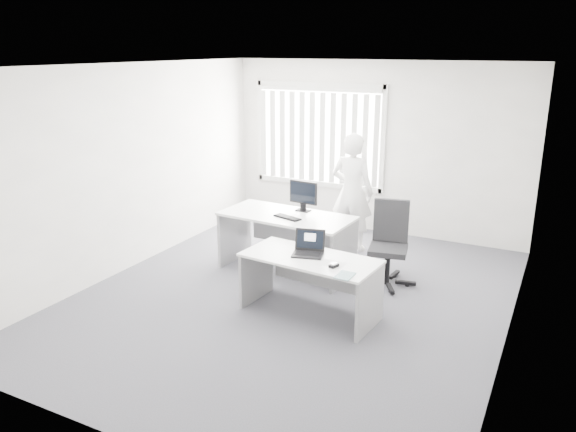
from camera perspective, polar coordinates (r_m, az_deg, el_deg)
The scene contains 18 objects.
ground at distance 7.09m, azimuth 0.53°, elevation -8.20°, with size 6.00×6.00×0.00m, color #56555D.
wall_back at distance 9.34m, azimuth 8.85°, elevation 6.80°, with size 5.00×0.02×2.80m, color beige.
wall_front at distance 4.28m, azimuth -17.76°, elevation -6.03°, with size 5.00×0.02×2.80m, color beige.
wall_left at distance 8.02m, azimuth -15.70°, elevation 4.72°, with size 0.02×6.00×2.80m, color beige.
wall_right at distance 5.98m, azimuth 22.55°, elevation -0.02°, with size 0.02×6.00×2.80m, color beige.
ceiling at distance 6.42m, azimuth 0.60°, elevation 15.06°, with size 5.00×6.00×0.02m, color white.
window at distance 9.63m, azimuth 3.12°, elevation 8.19°, with size 2.32×0.06×1.76m, color silver.
blinds at distance 9.58m, azimuth 2.97°, elevation 7.96°, with size 2.20×0.10×1.50m, color silver, non-canonical shape.
desk_near at distance 6.47m, azimuth 2.25°, elevation -5.82°, with size 1.61×0.86×0.71m.
desk_far at distance 7.66m, azimuth -0.15°, elevation -1.50°, with size 1.84×0.94×0.82m.
office_chair at distance 7.49m, azimuth 10.12°, elevation -4.23°, with size 0.73×0.73×1.10m.
person at distance 8.49m, azimuth 6.53°, elevation 2.42°, with size 0.66×0.43×1.80m, color white.
laptop at distance 6.39m, azimuth 2.02°, elevation -2.90°, with size 0.35×0.31×0.27m, color black, non-canonical shape.
paper_sheet at distance 6.22m, azimuth 4.56°, elevation -4.85°, with size 0.28×0.20×0.00m, color silver.
mouse at distance 6.12m, azimuth 4.68°, elevation -4.98°, with size 0.07×0.11×0.05m, color #ADADAF, non-canonical shape.
booklet at distance 5.91m, azimuth 5.79°, elevation -6.04°, with size 0.17×0.23×0.01m, color white.
keyboard at distance 7.44m, azimuth -0.05°, elevation -0.15°, with size 0.40×0.13×0.02m, color black.
monitor at distance 7.71m, azimuth 1.56°, elevation 2.03°, with size 0.42×0.13×0.42m, color black, non-canonical shape.
Camera 1 is at (2.86, -5.75, 3.01)m, focal length 35.00 mm.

